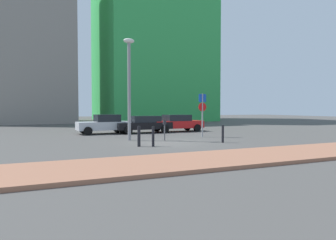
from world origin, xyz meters
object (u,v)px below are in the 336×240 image
(parking_meter, at_px, (165,127))
(traffic_bollard_mid, at_px, (139,136))
(parked_car_silver, at_px, (104,124))
(parked_car_red, at_px, (177,123))
(parked_car_black, at_px, (144,124))
(street_lamp, at_px, (129,80))
(traffic_bollard_near, at_px, (223,134))
(parking_sign_post, at_px, (202,110))
(traffic_bollard_far, at_px, (153,136))

(parking_meter, bearing_deg, traffic_bollard_mid, -137.03)
(traffic_bollard_mid, bearing_deg, parked_car_silver, 90.17)
(parked_car_red, distance_m, parking_meter, 7.22)
(parked_car_silver, xyz_separation_m, parking_meter, (2.45, -6.51, 0.06))
(parked_car_silver, xyz_separation_m, parked_car_black, (3.16, -0.48, -0.04))
(parking_meter, xyz_separation_m, traffic_bollard_mid, (-2.42, -2.26, -0.29))
(street_lamp, bearing_deg, parking_meter, -25.70)
(street_lamp, xyz_separation_m, traffic_bollard_near, (4.67, -3.46, -3.28))
(traffic_bollard_near, bearing_deg, parked_car_red, 82.83)
(parked_car_black, height_order, parked_car_red, parked_car_red)
(parked_car_red, bearing_deg, traffic_bollard_mid, -126.24)
(parked_car_red, height_order, traffic_bollard_near, parked_car_red)
(parked_car_red, height_order, traffic_bollard_mid, parked_car_red)
(parked_car_black, height_order, traffic_bollard_mid, parked_car_black)
(parked_car_red, xyz_separation_m, traffic_bollard_near, (-1.09, -8.67, -0.25))
(parking_sign_post, relative_size, traffic_bollard_mid, 2.80)
(parked_car_black, xyz_separation_m, traffic_bollard_far, (-2.43, -8.55, -0.20))
(parked_car_silver, xyz_separation_m, parking_sign_post, (5.73, -5.54, 1.14))
(parked_car_black, relative_size, street_lamp, 0.72)
(parked_car_silver, distance_m, traffic_bollard_mid, 8.77)
(parking_meter, distance_m, traffic_bollard_far, 3.07)
(parked_car_black, xyz_separation_m, traffic_bollard_mid, (-3.13, -8.29, -0.19))
(parked_car_silver, height_order, traffic_bollard_near, parked_car_silver)
(street_lamp, relative_size, traffic_bollard_far, 6.00)
(parked_car_silver, bearing_deg, parking_meter, -69.39)
(parking_sign_post, height_order, street_lamp, street_lamp)
(parked_car_red, bearing_deg, street_lamp, -137.91)
(parked_car_black, xyz_separation_m, street_lamp, (-2.71, -5.07, 3.06))
(parked_car_silver, relative_size, parking_meter, 3.23)
(parking_sign_post, distance_m, parking_meter, 3.59)
(parked_car_red, distance_m, traffic_bollard_far, 10.27)
(parked_car_red, distance_m, parking_sign_post, 5.35)
(parked_car_silver, relative_size, parking_sign_post, 1.36)
(traffic_bollard_near, relative_size, traffic_bollard_far, 0.97)
(parked_car_black, height_order, street_lamp, street_lamp)
(parking_sign_post, xyz_separation_m, street_lamp, (-5.29, -0.00, 1.88))
(parking_meter, bearing_deg, traffic_bollard_far, -124.37)
(traffic_bollard_far, bearing_deg, parked_car_black, 74.15)
(traffic_bollard_near, xyz_separation_m, traffic_bollard_far, (-4.39, -0.02, 0.02))
(parked_car_red, relative_size, parking_meter, 3.57)
(street_lamp, distance_m, traffic_bollard_near, 6.68)
(parked_car_silver, distance_m, parked_car_black, 3.19)
(parked_car_black, relative_size, parking_sign_post, 1.51)
(parked_car_silver, xyz_separation_m, parked_car_red, (6.20, -0.34, -0.02))
(parking_meter, bearing_deg, parking_sign_post, 16.44)
(parked_car_black, bearing_deg, street_lamp, -118.17)
(parked_car_red, height_order, traffic_bollard_far, parked_car_red)
(parked_car_black, xyz_separation_m, traffic_bollard_near, (1.96, -8.53, -0.22))
(traffic_bollard_near, distance_m, traffic_bollard_far, 4.39)
(parked_car_black, relative_size, parking_meter, 3.59)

